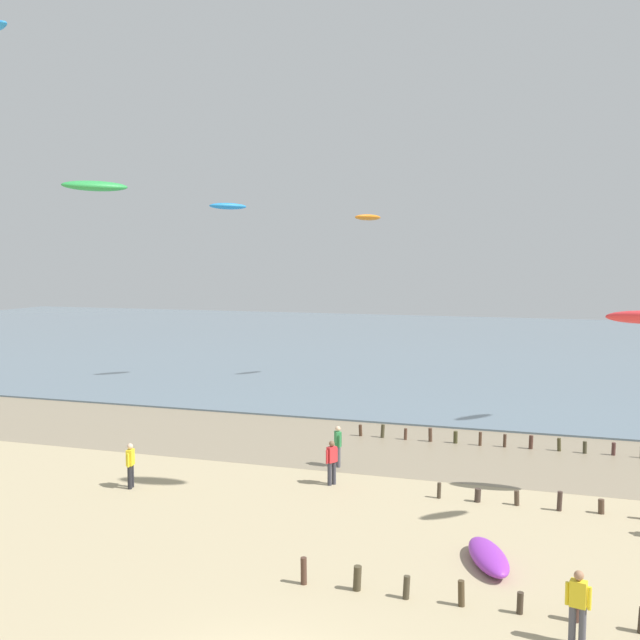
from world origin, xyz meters
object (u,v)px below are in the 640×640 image
person_mid_beach (332,461)px  person_by_waterline (338,445)px  kite_aloft_1 (228,206)px  kite_aloft_2 (368,217)px  grounded_kite (488,557)px  person_right_flank (130,464)px  person_left_flank (578,605)px  kite_aloft_5 (95,186)px

person_mid_beach → person_by_waterline: same height
person_by_waterline → kite_aloft_1: 24.13m
person_mid_beach → kite_aloft_2: size_ratio=0.75×
grounded_kite → kite_aloft_2: (-10.46, 28.39, 11.17)m
person_right_flank → kite_aloft_1: size_ratio=0.64×
person_left_flank → kite_aloft_1: size_ratio=0.64×
person_right_flank → kite_aloft_1: kite_aloft_1 is taller
person_left_flank → kite_aloft_2: bearing=111.6°
person_mid_beach → kite_aloft_1: bearing=124.1°
grounded_kite → kite_aloft_2: 32.25m
person_mid_beach → kite_aloft_2: 25.45m
person_left_flank → grounded_kite: person_left_flank is taller
person_left_flank → kite_aloft_1: 37.72m
person_left_flank → person_mid_beach: bearing=132.6°
person_by_waterline → person_right_flank: 8.35m
person_right_flank → grounded_kite: (13.38, -2.95, -0.66)m
person_right_flank → kite_aloft_5: 16.53m
person_by_waterline → person_left_flank: 14.65m
person_left_flank → person_right_flank: same height
person_left_flank → kite_aloft_2: (-12.68, 32.03, 10.51)m
person_mid_beach → person_right_flank: size_ratio=1.00×
person_right_flank → person_by_waterline: bearing=37.0°
grounded_kite → person_by_waterline: bearing=20.3°
kite_aloft_2 → person_mid_beach: bearing=-135.1°
person_mid_beach → grounded_kite: 8.43m
grounded_kite → person_right_flank: bearing=57.8°
kite_aloft_5 → person_mid_beach: bearing=112.5°
kite_aloft_2 → person_by_waterline: bearing=-135.1°
person_mid_beach → person_left_flank: bearing=-47.4°
person_by_waterline → kite_aloft_5: kite_aloft_5 is taller
person_mid_beach → kite_aloft_1: (-13.19, 19.51, 11.24)m
grounded_kite → kite_aloft_2: kite_aloft_2 is taller
grounded_kite → kite_aloft_1: kite_aloft_1 is taller
kite_aloft_1 → person_by_waterline: bearing=80.5°
person_mid_beach → grounded_kite: size_ratio=0.66×
person_left_flank → person_right_flank: 16.93m
grounded_kite → kite_aloft_5: kite_aloft_5 is taller
grounded_kite → kite_aloft_5: (-20.99, 12.16, 12.09)m
person_mid_beach → person_by_waterline: 2.42m
person_by_waterline → kite_aloft_5: (-14.28, 4.18, 11.43)m
person_left_flank → grounded_kite: 4.31m
person_left_flank → kite_aloft_1: bearing=127.0°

